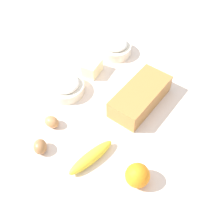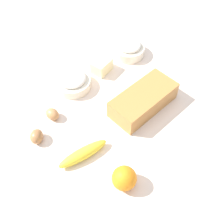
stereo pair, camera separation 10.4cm
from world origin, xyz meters
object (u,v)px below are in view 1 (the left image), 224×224
at_px(orange_fruit, 137,175).
at_px(egg_beside_bowl, 40,147).
at_px(flour_bowl, 115,48).
at_px(sugar_bowl, 66,86).
at_px(egg_near_butter, 52,122).
at_px(loaf_pan, 140,96).
at_px(butter_block, 92,68).
at_px(banana, 91,157).

xyz_separation_m(orange_fruit, egg_beside_bowl, (-0.16, 0.32, -0.02)).
bearing_deg(orange_fruit, flour_bowl, 51.45).
bearing_deg(sugar_bowl, egg_near_butter, -145.65).
bearing_deg(orange_fruit, loaf_pan, 40.48).
relative_size(sugar_bowl, egg_near_butter, 2.63).
height_order(loaf_pan, egg_near_butter, loaf_pan).
height_order(sugar_bowl, egg_beside_bowl, sugar_bowl).
bearing_deg(loaf_pan, butter_block, 85.41).
bearing_deg(butter_block, sugar_bowl, -176.39).
xyz_separation_m(loaf_pan, sugar_bowl, (-0.18, 0.26, -0.01)).
bearing_deg(banana, loaf_pan, 10.49).
height_order(sugar_bowl, banana, sugar_bowl).
bearing_deg(banana, egg_near_butter, 92.01).
bearing_deg(flour_bowl, egg_near_butter, -164.10).
xyz_separation_m(sugar_bowl, orange_fruit, (-0.09, -0.48, 0.01)).
bearing_deg(butter_block, loaf_pan, -85.88).
xyz_separation_m(loaf_pan, butter_block, (-0.02, 0.27, -0.01)).
bearing_deg(flour_bowl, egg_beside_bowl, -161.02).
height_order(loaf_pan, egg_beside_bowl, loaf_pan).
distance_m(sugar_bowl, orange_fruit, 0.49).
height_order(loaf_pan, butter_block, loaf_pan).
bearing_deg(sugar_bowl, egg_beside_bowl, -146.32).
bearing_deg(butter_block, egg_near_butter, -159.93).
distance_m(loaf_pan, orange_fruit, 0.34).
distance_m(loaf_pan, sugar_bowl, 0.32).
bearing_deg(egg_near_butter, sugar_bowl, 34.35).
height_order(banana, orange_fruit, orange_fruit).
bearing_deg(flour_bowl, butter_block, -172.02).
bearing_deg(orange_fruit, egg_near_butter, 99.57).
xyz_separation_m(banana, egg_near_butter, (-0.01, 0.22, 0.00)).
relative_size(loaf_pan, orange_fruit, 3.61).
xyz_separation_m(banana, egg_beside_bowl, (-0.10, 0.16, 0.00)).
relative_size(orange_fruit, butter_block, 0.91).
xyz_separation_m(flour_bowl, banana, (-0.47, -0.35, -0.01)).
relative_size(flour_bowl, butter_block, 1.67).
height_order(banana, butter_block, butter_block).
bearing_deg(egg_beside_bowl, orange_fruit, -63.53).
bearing_deg(egg_near_butter, orange_fruit, -80.43).
relative_size(flour_bowl, orange_fruit, 1.83).
bearing_deg(loaf_pan, banana, -178.23).
height_order(orange_fruit, egg_beside_bowl, orange_fruit).
xyz_separation_m(loaf_pan, orange_fruit, (-0.26, -0.22, -0.00)).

